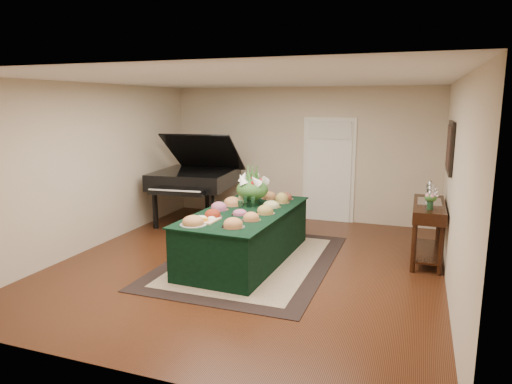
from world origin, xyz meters
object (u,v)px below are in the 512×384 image
(buffet_table, at_px, (246,235))
(grand_piano, at_px, (195,178))
(floral_centerpiece, at_px, (252,185))
(mahogany_sideboard, at_px, (428,216))

(buffet_table, height_order, grand_piano, grand_piano)
(floral_centerpiece, distance_m, grand_piano, 2.16)
(floral_centerpiece, bearing_deg, buffet_table, -83.21)
(buffet_table, bearing_deg, floral_centerpiece, 96.79)
(buffet_table, distance_m, grand_piano, 2.54)
(floral_centerpiece, bearing_deg, grand_piano, 142.26)
(mahogany_sideboard, bearing_deg, floral_centerpiece, -169.90)
(buffet_table, xyz_separation_m, grand_piano, (-1.76, 1.76, 0.52))
(buffet_table, bearing_deg, grand_piano, 135.01)
(floral_centerpiece, bearing_deg, mahogany_sideboard, 10.10)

